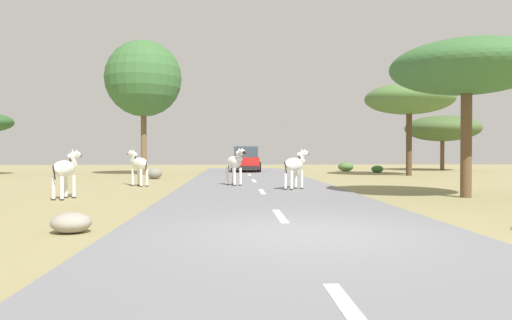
{
  "coord_description": "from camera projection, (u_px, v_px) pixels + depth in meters",
  "views": [
    {
      "loc": [
        -1.25,
        -7.56,
        1.36
      ],
      "look_at": [
        -0.37,
        10.26,
        1.08
      ],
      "focal_mm": 32.64,
      "sensor_mm": 36.0,
      "label": 1
    }
  ],
  "objects": [
    {
      "name": "ground_plane",
      "position": [
        309.0,
        235.0,
        7.64
      ],
      "size": [
        90.0,
        90.0,
        0.0
      ],
      "primitive_type": "plane",
      "color": "#8E8456"
    },
    {
      "name": "road",
      "position": [
        292.0,
        234.0,
        7.62
      ],
      "size": [
        6.0,
        64.0,
        0.05
      ],
      "primitive_type": "cube",
      "color": "slate",
      "rests_on": "ground_plane"
    },
    {
      "name": "lane_markings",
      "position": [
        301.0,
        244.0,
        6.62
      ],
      "size": [
        0.16,
        56.0,
        0.01
      ],
      "color": "silver",
      "rests_on": "road"
    },
    {
      "name": "zebra_0",
      "position": [
        235.0,
        163.0,
        18.59
      ],
      "size": [
        0.91,
        1.5,
        1.51
      ],
      "rotation": [
        0.0,
        0.0,
        3.58
      ],
      "color": "silver",
      "rests_on": "road"
    },
    {
      "name": "zebra_1",
      "position": [
        295.0,
        165.0,
        16.63
      ],
      "size": [
        1.18,
        1.28,
        1.46
      ],
      "rotation": [
        0.0,
        0.0,
        5.56
      ],
      "color": "silver",
      "rests_on": "road"
    },
    {
      "name": "zebra_2",
      "position": [
        65.0,
        169.0,
        13.63
      ],
      "size": [
        0.58,
        1.55,
        1.47
      ],
      "rotation": [
        0.0,
        0.0,
        6.11
      ],
      "color": "silver",
      "rests_on": "ground_plane"
    },
    {
      "name": "zebra_3",
      "position": [
        139.0,
        164.0,
        18.82
      ],
      "size": [
        1.18,
        1.34,
        1.5
      ],
      "rotation": [
        0.0,
        0.0,
        0.7
      ],
      "color": "silver",
      "rests_on": "ground_plane"
    },
    {
      "name": "car_0",
      "position": [
        246.0,
        160.0,
        32.66
      ],
      "size": [
        2.14,
        4.4,
        1.74
      ],
      "rotation": [
        0.0,
        0.0,
        3.11
      ],
      "color": "red",
      "rests_on": "road"
    },
    {
      "name": "tree_0",
      "position": [
        409.0,
        99.0,
        27.42
      ],
      "size": [
        5.18,
        5.18,
        5.45
      ],
      "color": "#4C3823",
      "rests_on": "ground_plane"
    },
    {
      "name": "tree_1",
      "position": [
        144.0,
        79.0,
        28.21
      ],
      "size": [
        4.61,
        4.61,
        8.16
      ],
      "color": "brown",
      "rests_on": "ground_plane"
    },
    {
      "name": "tree_2",
      "position": [
        467.0,
        68.0,
        14.03
      ],
      "size": [
        4.54,
        4.54,
        4.72
      ],
      "color": "brown",
      "rests_on": "ground_plane"
    },
    {
      "name": "tree_4",
      "position": [
        442.0,
        129.0,
        35.6
      ],
      "size": [
        5.6,
        5.6,
        4.2
      ],
      "color": "brown",
      "rests_on": "ground_plane"
    },
    {
      "name": "bush_1",
      "position": [
        346.0,
        167.0,
        33.76
      ],
      "size": [
        1.13,
        1.01,
        0.68
      ],
      "primitive_type": "ellipsoid",
      "color": "#4C7038",
      "rests_on": "ground_plane"
    },
    {
      "name": "bush_2",
      "position": [
        377.0,
        169.0,
        31.55
      ],
      "size": [
        0.81,
        0.73,
        0.49
      ],
      "primitive_type": "ellipsoid",
      "color": "#386633",
      "rests_on": "ground_plane"
    },
    {
      "name": "rock_0",
      "position": [
        154.0,
        173.0,
        24.05
      ],
      "size": [
        0.78,
        0.73,
        0.58
      ],
      "primitive_type": "ellipsoid",
      "color": "gray",
      "rests_on": "ground_plane"
    },
    {
      "name": "rock_3",
      "position": [
        71.0,
        223.0,
        7.87
      ],
      "size": [
        0.67,
        0.62,
        0.35
      ],
      "primitive_type": "ellipsoid",
      "color": "gray",
      "rests_on": "ground_plane"
    }
  ]
}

